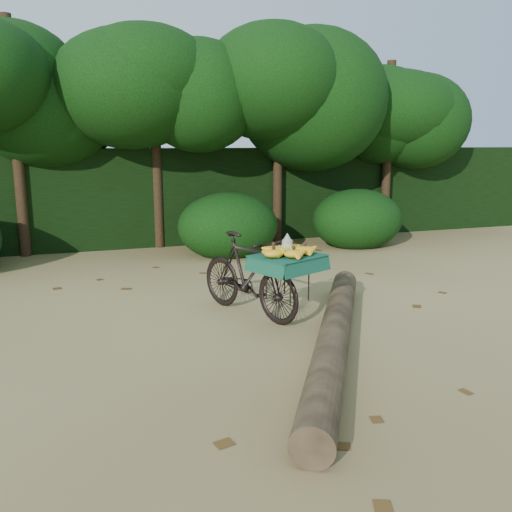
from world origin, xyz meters
name	(u,v)px	position (x,y,z in m)	size (l,w,h in m)	color
ground	(203,356)	(0.00, 0.00, 0.00)	(80.00, 80.00, 0.00)	tan
vendor_bicycle	(250,274)	(0.78, 0.99, 0.47)	(1.16, 1.72, 0.93)	black
fallen_log	(335,334)	(1.21, -0.23, 0.14)	(0.29, 0.29, 3.99)	brown
hedge_backdrop	(125,195)	(0.00, 6.30, 0.90)	(26.00, 1.80, 1.80)	black
tree_row	(89,137)	(-0.65, 5.50, 2.00)	(14.50, 2.00, 4.00)	black
bush_clumps	(170,232)	(0.50, 4.30, 0.45)	(8.80, 1.70, 0.90)	black
leaf_litter	(188,332)	(0.00, 0.65, 0.01)	(7.00, 7.30, 0.01)	#523716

